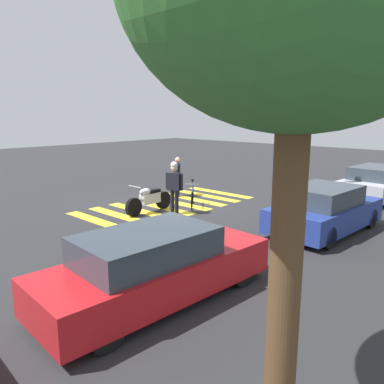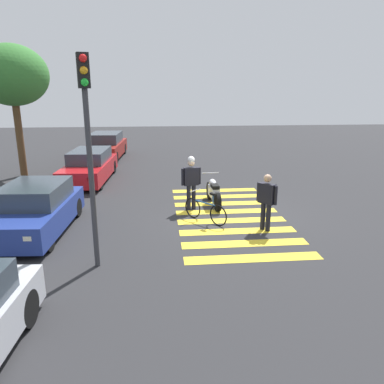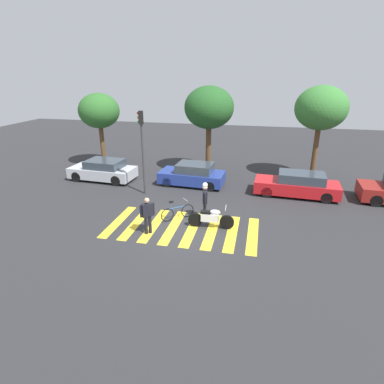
# 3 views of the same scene
# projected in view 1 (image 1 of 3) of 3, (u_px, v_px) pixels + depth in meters

# --- Properties ---
(ground_plane) EXTENTS (60.00, 60.00, 0.00)m
(ground_plane) POSITION_uv_depth(u_px,v_px,m) (168.00, 205.00, 14.52)
(ground_plane) COLOR #2B2B2D
(police_motorcycle) EXTENTS (2.09, 0.62, 1.04)m
(police_motorcycle) POSITION_uv_depth(u_px,v_px,m) (149.00, 200.00, 13.32)
(police_motorcycle) COLOR black
(police_motorcycle) RESTS_ON ground_plane
(leaning_bicycle) EXTENTS (1.33, 1.16, 0.99)m
(leaning_bicycle) POSITION_uv_depth(u_px,v_px,m) (192.00, 197.00, 14.22)
(leaning_bicycle) COLOR black
(leaning_bicycle) RESTS_ON ground_plane
(officer_on_foot) EXTENTS (0.53, 0.47, 1.68)m
(officer_on_foot) POSITION_uv_depth(u_px,v_px,m) (178.00, 174.00, 15.83)
(officer_on_foot) COLOR black
(officer_on_foot) RESTS_ON ground_plane
(officer_by_motorcycle) EXTENTS (0.31, 0.67, 1.85)m
(officer_by_motorcycle) POSITION_uv_depth(u_px,v_px,m) (174.00, 184.00, 12.95)
(officer_by_motorcycle) COLOR black
(officer_by_motorcycle) RESTS_ON ground_plane
(crosswalk_stripes) EXTENTS (6.75, 3.41, 0.01)m
(crosswalk_stripes) POSITION_uv_depth(u_px,v_px,m) (168.00, 205.00, 14.52)
(crosswalk_stripes) COLOR yellow
(crosswalk_stripes) RESTS_ON ground_plane
(car_silver_sedan) EXTENTS (4.28, 2.14, 1.34)m
(car_silver_sedan) POSITION_uv_depth(u_px,v_px,m) (378.00, 183.00, 15.54)
(car_silver_sedan) COLOR black
(car_silver_sedan) RESTS_ON ground_plane
(car_blue_hatchback) EXTENTS (4.08, 2.07, 1.39)m
(car_blue_hatchback) POSITION_uv_depth(u_px,v_px,m) (324.00, 210.00, 11.10)
(car_blue_hatchback) COLOR black
(car_blue_hatchback) RESTS_ON ground_plane
(car_red_convertible) EXTENTS (4.72, 1.99, 1.37)m
(car_red_convertible) POSITION_uv_depth(u_px,v_px,m) (155.00, 267.00, 6.97)
(car_red_convertible) COLOR black
(car_red_convertible) RESTS_ON ground_plane
(traffic_light_pole) EXTENTS (0.35, 0.29, 4.71)m
(traffic_light_pole) POSITION_uv_depth(u_px,v_px,m) (301.00, 123.00, 13.71)
(traffic_light_pole) COLOR #38383D
(traffic_light_pole) RESTS_ON ground_plane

